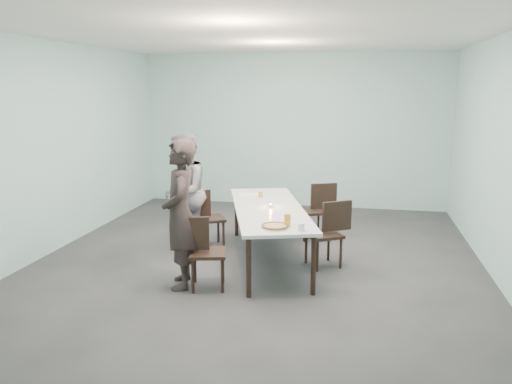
% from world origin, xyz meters
% --- Properties ---
extents(ground, '(7.00, 7.00, 0.00)m').
position_xyz_m(ground, '(0.00, 0.00, 0.00)').
color(ground, '#333335').
rests_on(ground, ground).
extents(room_shell, '(6.02, 7.02, 3.01)m').
position_xyz_m(room_shell, '(0.00, 0.00, 2.03)').
color(room_shell, '#ABD6D7').
rests_on(room_shell, ground).
extents(table, '(1.63, 2.75, 0.75)m').
position_xyz_m(table, '(0.13, 0.13, 0.69)').
color(table, white).
rests_on(table, ground).
extents(chair_near_left, '(0.65, 0.51, 0.87)m').
position_xyz_m(chair_near_left, '(-0.47, -0.99, 0.50)').
color(chair_near_left, black).
rests_on(chair_near_left, ground).
extents(chair_far_left, '(0.65, 0.57, 0.87)m').
position_xyz_m(chair_far_left, '(-0.91, 0.51, 0.50)').
color(chair_far_left, black).
rests_on(chair_far_left, ground).
extents(chair_near_right, '(0.64, 0.58, 0.87)m').
position_xyz_m(chair_near_right, '(0.96, 0.10, 0.50)').
color(chair_near_right, black).
rests_on(chair_near_right, ground).
extents(chair_far_right, '(0.65, 0.55, 0.87)m').
position_xyz_m(chair_far_right, '(0.69, 1.33, 0.50)').
color(chair_far_right, black).
rests_on(chair_far_right, ground).
extents(diner_near, '(0.60, 0.74, 1.77)m').
position_xyz_m(diner_near, '(-0.72, -0.97, 0.88)').
color(diner_near, black).
rests_on(diner_near, ground).
extents(diner_far, '(0.73, 0.90, 1.71)m').
position_xyz_m(diner_far, '(-1.17, 0.40, 0.86)').
color(diner_far, slate).
rests_on(diner_far, ground).
extents(pizza, '(0.34, 0.34, 0.04)m').
position_xyz_m(pizza, '(0.38, -0.85, 0.77)').
color(pizza, white).
rests_on(pizza, table).
extents(side_plate, '(0.18, 0.18, 0.01)m').
position_xyz_m(side_plate, '(0.44, -0.38, 0.76)').
color(side_plate, white).
rests_on(side_plate, table).
extents(beer_glass, '(0.08, 0.08, 0.15)m').
position_xyz_m(beer_glass, '(0.52, -0.76, 0.82)').
color(beer_glass, gold).
rests_on(beer_glass, table).
extents(water_tumbler, '(0.08, 0.08, 0.09)m').
position_xyz_m(water_tumbler, '(0.69, -0.91, 0.80)').
color(water_tumbler, silver).
rests_on(water_tumbler, table).
extents(tealight, '(0.06, 0.06, 0.05)m').
position_xyz_m(tealight, '(0.15, 0.15, 0.77)').
color(tealight, silver).
rests_on(tealight, table).
extents(amber_tumbler, '(0.07, 0.07, 0.08)m').
position_xyz_m(amber_tumbler, '(-0.10, 0.74, 0.79)').
color(amber_tumbler, gold).
rests_on(amber_tumbler, table).
extents(menu, '(0.35, 0.30, 0.01)m').
position_xyz_m(menu, '(-0.31, 0.88, 0.75)').
color(menu, silver).
rests_on(menu, table).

